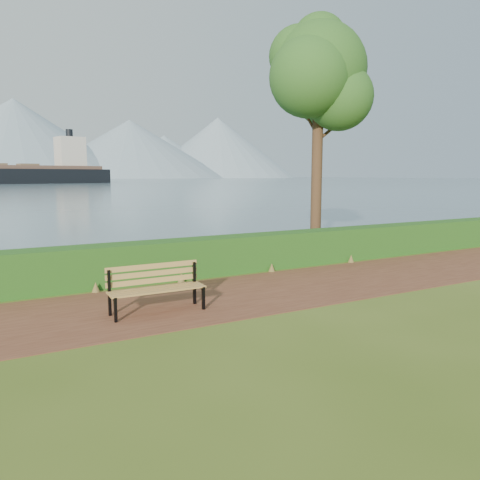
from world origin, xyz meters
TOP-DOWN VIEW (x-y plane):
  - ground at (0.00, 0.00)m, footprint 140.00×140.00m
  - path at (0.00, 0.30)m, footprint 40.00×3.40m
  - hedge at (0.00, 2.60)m, footprint 32.00×0.85m
  - bench at (-2.48, -0.08)m, footprint 1.88×0.57m
  - tree at (4.99, 4.46)m, footprint 3.99×3.42m
  - cargo_ship at (2.96, 150.65)m, footprint 63.76×20.57m

SIDE VIEW (x-z plane):
  - ground at x=0.00m, z-range 0.00..0.00m
  - path at x=0.00m, z-range 0.00..0.01m
  - hedge at x=0.00m, z-range 0.00..1.00m
  - bench at x=-2.48m, z-range 0.07..1.01m
  - cargo_ship at x=2.96m, z-range -6.71..12.41m
  - tree at x=4.99m, z-range 1.98..10.10m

